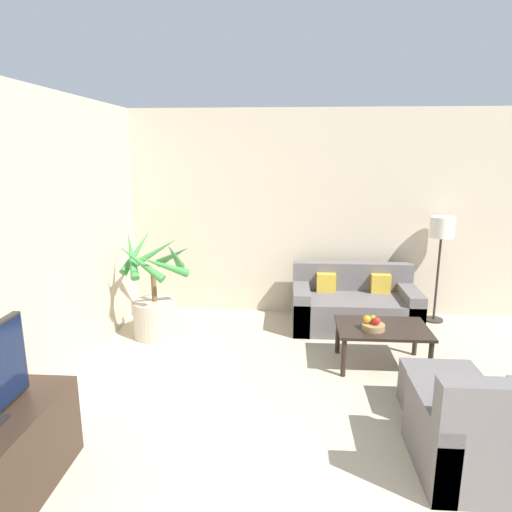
# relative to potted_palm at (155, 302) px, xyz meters

# --- Properties ---
(wall_back) EXTENTS (8.02, 0.06, 2.70)m
(wall_back) POSITION_rel_potted_palm_xyz_m (2.68, 1.00, 0.92)
(wall_back) COLOR beige
(wall_back) RESTS_ON ground_plane
(wall_left) EXTENTS (0.06, 7.32, 2.70)m
(wall_left) POSITION_rel_potted_palm_xyz_m (-0.56, -1.89, 0.92)
(wall_left) COLOR beige
(wall_left) RESTS_ON ground_plane
(potted_palm) EXTENTS (0.84, 0.92, 1.28)m
(potted_palm) POSITION_rel_potted_palm_xyz_m (0.00, 0.00, 0.00)
(potted_palm) COLOR #ADA393
(potted_palm) RESTS_ON ground_plane
(sofa_loveseat) EXTENTS (1.52, 0.80, 0.76)m
(sofa_loveseat) POSITION_rel_potted_palm_xyz_m (2.40, 0.45, -0.16)
(sofa_loveseat) COLOR #605B5B
(sofa_loveseat) RESTS_ON ground_plane
(floor_lamp) EXTENTS (0.30, 0.30, 1.37)m
(floor_lamp) POSITION_rel_potted_palm_xyz_m (3.48, 0.74, 0.71)
(floor_lamp) COLOR #2D2823
(floor_lamp) RESTS_ON ground_plane
(coffee_table) EXTENTS (0.92, 0.63, 0.42)m
(coffee_table) POSITION_rel_potted_palm_xyz_m (2.53, -0.59, -0.06)
(coffee_table) COLOR black
(coffee_table) RESTS_ON ground_plane
(fruit_bowl) EXTENTS (0.23, 0.23, 0.06)m
(fruit_bowl) POSITION_rel_potted_palm_xyz_m (2.42, -0.67, 0.02)
(fruit_bowl) COLOR #997A4C
(fruit_bowl) RESTS_ON coffee_table
(apple_red) EXTENTS (0.08, 0.08, 0.08)m
(apple_red) POSITION_rel_potted_palm_xyz_m (2.45, -0.68, 0.09)
(apple_red) COLOR red
(apple_red) RESTS_ON fruit_bowl
(apple_green) EXTENTS (0.07, 0.07, 0.07)m
(apple_green) POSITION_rel_potted_palm_xyz_m (2.43, -0.60, 0.08)
(apple_green) COLOR olive
(apple_green) RESTS_ON fruit_bowl
(orange_fruit) EXTENTS (0.08, 0.08, 0.08)m
(orange_fruit) POSITION_rel_potted_palm_xyz_m (2.36, -0.64, 0.09)
(orange_fruit) COLOR orange
(orange_fruit) RESTS_ON fruit_bowl
(armchair) EXTENTS (0.89, 0.77, 0.84)m
(armchair) POSITION_rel_potted_palm_xyz_m (2.91, -2.21, -0.15)
(armchair) COLOR #605B5B
(armchair) RESTS_ON ground_plane
(ottoman) EXTENTS (0.61, 0.47, 0.38)m
(ottoman) POSITION_rel_potted_palm_xyz_m (2.87, -1.44, -0.24)
(ottoman) COLOR #605B5B
(ottoman) RESTS_ON ground_plane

